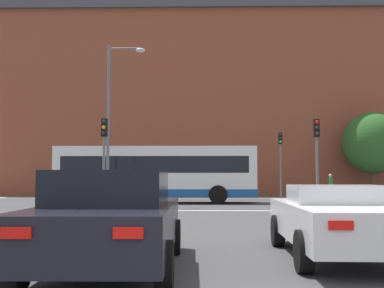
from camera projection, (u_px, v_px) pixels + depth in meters
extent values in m
cube|color=silver|center=(213.00, 211.00, 20.50)|extent=(7.39, 0.30, 0.01)
cube|color=gray|center=(208.00, 198.00, 33.70)|extent=(68.21, 2.50, 0.01)
cube|color=brown|center=(212.00, 114.00, 45.86)|extent=(39.59, 15.80, 15.03)
cube|color=#42444C|center=(212.00, 29.00, 46.43)|extent=(40.38, 16.43, 1.38)
cube|color=brown|center=(46.00, 12.00, 47.43)|extent=(0.90, 0.90, 2.76)
cube|color=brown|center=(137.00, 10.00, 47.10)|extent=(0.90, 0.90, 2.76)
cube|color=brown|center=(213.00, 17.00, 48.94)|extent=(0.90, 0.90, 2.76)
cube|color=brown|center=(284.00, 17.00, 49.07)|extent=(0.90, 0.90, 2.76)
cube|color=brown|center=(370.00, 17.00, 49.14)|extent=(0.90, 0.90, 2.76)
cylinder|color=brown|center=(64.00, 10.00, 46.83)|extent=(3.04, 3.04, 2.58)
cube|color=black|center=(111.00, 226.00, 7.41)|extent=(1.97, 4.73, 0.68)
cube|color=black|center=(111.00, 188.00, 7.40)|extent=(1.67, 2.14, 0.52)
cylinder|color=black|center=(75.00, 237.00, 8.85)|extent=(0.23, 0.64, 0.64)
cylinder|color=black|center=(174.00, 237.00, 8.84)|extent=(0.23, 0.64, 0.64)
cylinder|color=black|center=(16.00, 266.00, 5.93)|extent=(0.23, 0.64, 0.64)
cylinder|color=black|center=(164.00, 266.00, 5.93)|extent=(0.23, 0.64, 0.64)
cube|color=red|center=(16.00, 233.00, 5.06)|extent=(0.32, 0.05, 0.12)
cube|color=red|center=(128.00, 233.00, 5.05)|extent=(0.32, 0.05, 0.12)
cube|color=silver|center=(339.00, 222.00, 8.47)|extent=(1.96, 4.58, 0.63)
cube|color=silver|center=(337.00, 194.00, 8.62)|extent=(1.63, 1.40, 0.33)
cylinder|color=black|center=(278.00, 231.00, 9.89)|extent=(0.23, 0.64, 0.64)
cylinder|color=black|center=(365.00, 231.00, 9.82)|extent=(0.23, 0.64, 0.64)
cylinder|color=black|center=(304.00, 252.00, 7.08)|extent=(0.23, 0.64, 0.64)
cube|color=red|center=(341.00, 225.00, 6.22)|extent=(0.32, 0.06, 0.12)
cube|color=silver|center=(156.00, 172.00, 27.00)|extent=(11.04, 2.52, 2.77)
cube|color=#194C8E|center=(156.00, 193.00, 26.92)|extent=(11.06, 2.54, 0.44)
cube|color=black|center=(156.00, 165.00, 27.03)|extent=(10.16, 2.55, 0.90)
cylinder|color=black|center=(90.00, 195.00, 25.77)|extent=(1.00, 0.28, 1.00)
cylinder|color=black|center=(100.00, 193.00, 28.18)|extent=(1.00, 0.28, 1.00)
cylinder|color=black|center=(218.00, 195.00, 25.65)|extent=(1.00, 0.28, 1.00)
cylinder|color=black|center=(217.00, 193.00, 28.06)|extent=(1.00, 0.28, 1.00)
cylinder|color=slate|center=(317.00, 173.00, 21.20)|extent=(0.12, 0.12, 3.21)
cube|color=black|center=(316.00, 128.00, 21.34)|extent=(0.26, 0.20, 0.80)
sphere|color=red|center=(317.00, 122.00, 21.23)|extent=(0.17, 0.17, 0.17)
sphere|color=black|center=(317.00, 128.00, 21.21)|extent=(0.17, 0.17, 0.17)
sphere|color=black|center=(317.00, 134.00, 21.19)|extent=(0.17, 0.17, 0.17)
cylinder|color=slate|center=(137.00, 178.00, 33.26)|extent=(0.12, 0.12, 2.82)
cube|color=black|center=(137.00, 152.00, 33.39)|extent=(0.26, 0.20, 0.80)
sphere|color=red|center=(137.00, 148.00, 33.28)|extent=(0.17, 0.17, 0.17)
sphere|color=black|center=(137.00, 152.00, 33.26)|extent=(0.17, 0.17, 0.17)
sphere|color=black|center=(137.00, 155.00, 33.24)|extent=(0.17, 0.17, 0.17)
cylinder|color=slate|center=(281.00, 171.00, 33.07)|extent=(0.12, 0.12, 3.74)
cube|color=black|center=(280.00, 138.00, 33.23)|extent=(0.26, 0.20, 0.80)
sphere|color=black|center=(281.00, 134.00, 33.12)|extent=(0.17, 0.17, 0.17)
sphere|color=black|center=(281.00, 138.00, 33.10)|extent=(0.17, 0.17, 0.17)
sphere|color=#1ED14C|center=(281.00, 142.00, 33.08)|extent=(0.17, 0.17, 0.17)
cylinder|color=slate|center=(104.00, 173.00, 20.98)|extent=(0.12, 0.12, 3.21)
cube|color=black|center=(104.00, 128.00, 21.12)|extent=(0.26, 0.20, 0.80)
sphere|color=black|center=(104.00, 121.00, 21.01)|extent=(0.17, 0.17, 0.17)
sphere|color=orange|center=(104.00, 127.00, 20.99)|extent=(0.17, 0.17, 0.17)
sphere|color=black|center=(104.00, 133.00, 20.97)|extent=(0.17, 0.17, 0.17)
cylinder|color=slate|center=(108.00, 125.00, 24.76)|extent=(0.16, 0.16, 8.28)
cylinder|color=slate|center=(125.00, 48.00, 25.02)|extent=(1.63, 0.10, 0.10)
ellipsoid|color=#B2B2B7|center=(140.00, 50.00, 25.00)|extent=(0.50, 0.36, 0.22)
cylinder|color=black|center=(330.00, 192.00, 33.25)|extent=(0.13, 0.13, 0.80)
cylinder|color=black|center=(331.00, 192.00, 33.08)|extent=(0.13, 0.13, 0.80)
cube|color=#336B38|center=(330.00, 182.00, 33.22)|extent=(0.24, 0.41, 0.63)
sphere|color=tan|center=(330.00, 176.00, 33.25)|extent=(0.24, 0.24, 0.24)
cylinder|color=brown|center=(166.00, 192.00, 34.27)|extent=(0.13, 0.13, 0.82)
cylinder|color=brown|center=(167.00, 192.00, 34.40)|extent=(0.13, 0.13, 0.82)
cube|color=navy|center=(166.00, 181.00, 34.39)|extent=(0.43, 0.45, 0.65)
sphere|color=tan|center=(166.00, 175.00, 34.42)|extent=(0.25, 0.25, 0.25)
cylinder|color=#4C3823|center=(373.00, 182.00, 35.28)|extent=(0.36, 0.36, 2.14)
ellipsoid|color=#285623|center=(372.00, 143.00, 35.49)|extent=(4.34, 4.34, 4.56)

